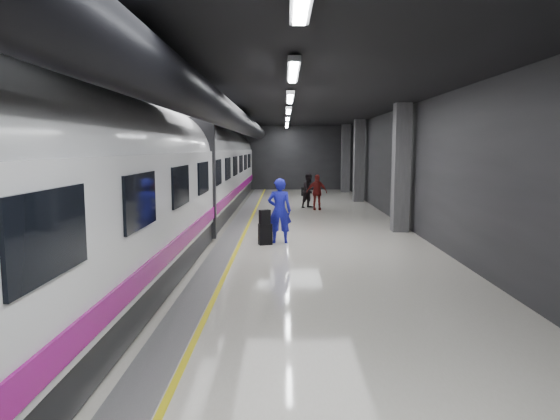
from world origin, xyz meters
TOP-DOWN VIEW (x-y plane):
  - ground at (0.00, 0.00)m, footprint 40.00×40.00m
  - platform_hall at (-0.29, 0.96)m, footprint 10.02×40.02m
  - train at (-3.25, -0.00)m, footprint 3.05×38.00m
  - traveler_main at (0.29, -0.23)m, footprint 0.75×0.50m
  - suitcase_main at (-0.15, -0.54)m, footprint 0.46×0.36m
  - shoulder_bag at (-0.16, -0.58)m, footprint 0.37×0.32m
  - traveler_far_a at (1.67, 9.00)m, footprint 1.05×1.02m
  - traveler_far_b at (2.00, 8.23)m, footprint 1.02×0.47m
  - suitcase_far at (1.70, 15.17)m, footprint 0.42×0.33m

SIDE VIEW (x-z plane):
  - ground at x=0.00m, z-range 0.00..0.00m
  - suitcase_far at x=1.70m, z-range 0.00..0.53m
  - suitcase_main at x=-0.15m, z-range 0.00..0.65m
  - traveler_far_b at x=2.00m, z-range 0.00..1.70m
  - traveler_far_a at x=1.67m, z-range 0.00..1.70m
  - shoulder_bag at x=-0.16m, z-range 0.65..1.09m
  - traveler_main at x=0.29m, z-range 0.00..2.03m
  - train at x=-3.25m, z-range 0.04..4.09m
  - platform_hall at x=-0.29m, z-range 1.28..5.79m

